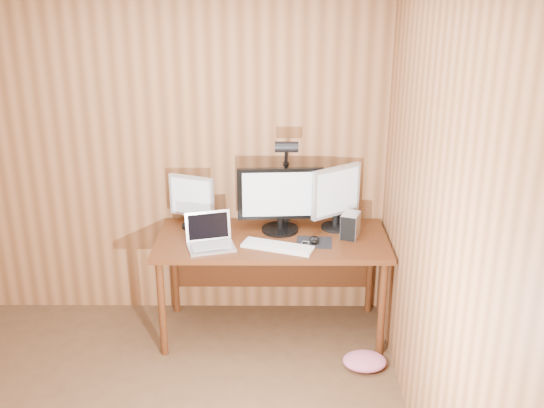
{
  "coord_description": "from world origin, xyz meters",
  "views": [
    {
      "loc": [
        0.95,
        -2.4,
        2.54
      ],
      "look_at": [
        0.93,
        1.58,
        1.02
      ],
      "focal_mm": 42.0,
      "sensor_mm": 36.0,
      "label": 1
    }
  ],
  "objects_px": {
    "monitor_left": "(192,200)",
    "speaker": "(339,217)",
    "laptop": "(210,238)",
    "mouse": "(314,240)",
    "monitor_center": "(280,199)",
    "monitor_right": "(336,196)",
    "keyboard": "(278,246)",
    "phone": "(305,245)",
    "desk": "(272,249)",
    "hard_drive": "(350,225)",
    "desk_lamp": "(286,170)"
  },
  "relations": [
    {
      "from": "monitor_center",
      "to": "laptop",
      "type": "bearing_deg",
      "value": -155.4
    },
    {
      "from": "desk_lamp",
      "to": "hard_drive",
      "type": "bearing_deg",
      "value": -31.29
    },
    {
      "from": "mouse",
      "to": "phone",
      "type": "distance_m",
      "value": 0.08
    },
    {
      "from": "monitor_left",
      "to": "phone",
      "type": "bearing_deg",
      "value": -0.7
    },
    {
      "from": "hard_drive",
      "to": "desk_lamp",
      "type": "height_order",
      "value": "desk_lamp"
    },
    {
      "from": "mouse",
      "to": "desk_lamp",
      "type": "height_order",
      "value": "desk_lamp"
    },
    {
      "from": "monitor_right",
      "to": "keyboard",
      "type": "xyz_separation_m",
      "value": [
        -0.41,
        -0.34,
        -0.24
      ]
    },
    {
      "from": "keyboard",
      "to": "phone",
      "type": "height_order",
      "value": "keyboard"
    },
    {
      "from": "laptop",
      "to": "speaker",
      "type": "distance_m",
      "value": 0.98
    },
    {
      "from": "monitor_left",
      "to": "desk_lamp",
      "type": "distance_m",
      "value": 0.7
    },
    {
      "from": "desk",
      "to": "keyboard",
      "type": "relative_size",
      "value": 3.2
    },
    {
      "from": "monitor_left",
      "to": "laptop",
      "type": "relative_size",
      "value": 1.08
    },
    {
      "from": "laptop",
      "to": "monitor_left",
      "type": "bearing_deg",
      "value": 100.67
    },
    {
      "from": "keyboard",
      "to": "speaker",
      "type": "relative_size",
      "value": 4.24
    },
    {
      "from": "laptop",
      "to": "mouse",
      "type": "distance_m",
      "value": 0.71
    },
    {
      "from": "mouse",
      "to": "hard_drive",
      "type": "relative_size",
      "value": 0.59
    },
    {
      "from": "monitor_center",
      "to": "monitor_left",
      "type": "bearing_deg",
      "value": 171.05
    },
    {
      "from": "monitor_right",
      "to": "phone",
      "type": "bearing_deg",
      "value": -162.48
    },
    {
      "from": "monitor_right",
      "to": "hard_drive",
      "type": "height_order",
      "value": "monitor_right"
    },
    {
      "from": "desk",
      "to": "keyboard",
      "type": "height_order",
      "value": "keyboard"
    },
    {
      "from": "monitor_left",
      "to": "monitor_right",
      "type": "xyz_separation_m",
      "value": [
        1.02,
        -0.02,
        0.04
      ]
    },
    {
      "from": "desk",
      "to": "phone",
      "type": "xyz_separation_m",
      "value": [
        0.22,
        -0.2,
        0.13
      ]
    },
    {
      "from": "phone",
      "to": "monitor_left",
      "type": "bearing_deg",
      "value": 174.54
    },
    {
      "from": "keyboard",
      "to": "monitor_center",
      "type": "bearing_deg",
      "value": 105.7
    },
    {
      "from": "monitor_center",
      "to": "phone",
      "type": "xyz_separation_m",
      "value": [
        0.16,
        -0.25,
        -0.24
      ]
    },
    {
      "from": "laptop",
      "to": "desk_lamp",
      "type": "relative_size",
      "value": 0.51
    },
    {
      "from": "mouse",
      "to": "speaker",
      "type": "bearing_deg",
      "value": 62.25
    },
    {
      "from": "monitor_center",
      "to": "speaker",
      "type": "xyz_separation_m",
      "value": [
        0.43,
        0.12,
        -0.18
      ]
    },
    {
      "from": "desk",
      "to": "monitor_right",
      "type": "bearing_deg",
      "value": 12.23
    },
    {
      "from": "monitor_right",
      "to": "keyboard",
      "type": "height_order",
      "value": "monitor_right"
    },
    {
      "from": "desk_lamp",
      "to": "desk",
      "type": "bearing_deg",
      "value": -137.81
    },
    {
      "from": "desk",
      "to": "hard_drive",
      "type": "bearing_deg",
      "value": -5.61
    },
    {
      "from": "desk_lamp",
      "to": "keyboard",
      "type": "bearing_deg",
      "value": -108.84
    },
    {
      "from": "desk",
      "to": "hard_drive",
      "type": "xyz_separation_m",
      "value": [
        0.54,
        -0.05,
        0.21
      ]
    },
    {
      "from": "phone",
      "to": "desk_lamp",
      "type": "relative_size",
      "value": 0.15
    },
    {
      "from": "monitor_center",
      "to": "monitor_right",
      "type": "distance_m",
      "value": 0.4
    },
    {
      "from": "desk",
      "to": "monitor_left",
      "type": "distance_m",
      "value": 0.67
    },
    {
      "from": "speaker",
      "to": "phone",
      "type": "bearing_deg",
      "value": -125.91
    },
    {
      "from": "monitor_center",
      "to": "speaker",
      "type": "relative_size",
      "value": 5.09
    },
    {
      "from": "desk",
      "to": "monitor_center",
      "type": "bearing_deg",
      "value": 43.23
    },
    {
      "from": "monitor_center",
      "to": "monitor_left",
      "type": "relative_size",
      "value": 1.55
    },
    {
      "from": "desk",
      "to": "monitor_center",
      "type": "relative_size",
      "value": 2.67
    },
    {
      "from": "desk",
      "to": "monitor_left",
      "type": "relative_size",
      "value": 4.14
    },
    {
      "from": "desk",
      "to": "speaker",
      "type": "distance_m",
      "value": 0.55
    },
    {
      "from": "speaker",
      "to": "desk_lamp",
      "type": "distance_m",
      "value": 0.54
    },
    {
      "from": "monitor_right",
      "to": "monitor_center",
      "type": "bearing_deg",
      "value": 151.67
    },
    {
      "from": "monitor_center",
      "to": "monitor_right",
      "type": "height_order",
      "value": "monitor_center"
    },
    {
      "from": "monitor_left",
      "to": "speaker",
      "type": "xyz_separation_m",
      "value": [
        1.06,
        0.06,
        -0.15
      ]
    },
    {
      "from": "speaker",
      "to": "desk_lamp",
      "type": "relative_size",
      "value": 0.17
    },
    {
      "from": "monitor_right",
      "to": "desk_lamp",
      "type": "relative_size",
      "value": 0.66
    }
  ]
}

